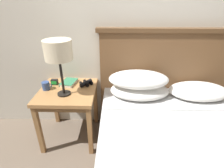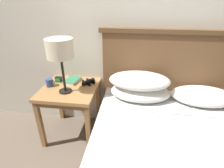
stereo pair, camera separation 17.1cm
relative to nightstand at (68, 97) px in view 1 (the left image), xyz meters
name	(u,v)px [view 1 (the left image)]	position (x,y,z in m)	size (l,w,h in m)	color
wall_back	(126,16)	(0.61, 0.32, 0.77)	(8.00, 0.06, 2.60)	beige
nightstand	(68,97)	(0.00, 0.00, 0.00)	(0.58, 0.58, 0.61)	#AD7A47
bed	(183,163)	(1.03, -0.63, -0.22)	(1.49, 2.00, 1.20)	#4E3520
table_lamp	(58,51)	(-0.01, -0.09, 0.52)	(0.25, 0.25, 0.54)	black
book_on_nightstand	(69,82)	(-0.02, 0.15, 0.10)	(0.18, 0.22, 0.03)	silver
binoculars_pair	(86,83)	(0.18, 0.12, 0.10)	(0.16, 0.16, 0.05)	black
coffee_mug	(46,86)	(-0.22, 0.01, 0.12)	(0.10, 0.08, 0.08)	#334C84
alarm_clock	(55,82)	(-0.17, 0.13, 0.11)	(0.07, 0.05, 0.06)	black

